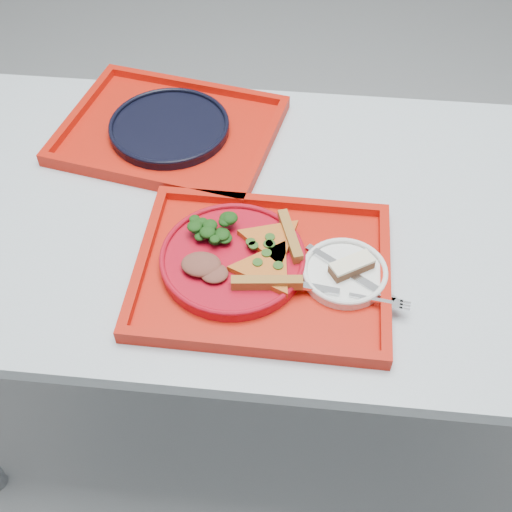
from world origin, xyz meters
name	(u,v)px	position (x,y,z in m)	size (l,w,h in m)	color
ground	(283,397)	(0.00, 0.00, 0.00)	(10.00, 10.00, 0.00)	gray
table	(294,238)	(0.00, 0.00, 0.68)	(1.60, 0.80, 0.75)	#A8B2BC
tray_main	(263,272)	(-0.05, -0.16, 0.76)	(0.45, 0.35, 0.01)	#B81609
tray_far	(170,133)	(-0.29, 0.21, 0.76)	(0.45, 0.35, 0.01)	#B81609
dinner_plate	(233,260)	(-0.10, -0.15, 0.77)	(0.26, 0.26, 0.02)	#A70B1B
side_plate	(344,274)	(0.10, -0.16, 0.77)	(0.15, 0.15, 0.01)	white
navy_plate	(170,128)	(-0.29, 0.21, 0.77)	(0.26, 0.26, 0.02)	black
pizza_slice_a	(267,267)	(-0.04, -0.18, 0.79)	(0.14, 0.12, 0.02)	orange
pizza_slice_b	(272,239)	(-0.04, -0.11, 0.79)	(0.13, 0.12, 0.02)	orange
salad_heap	(211,230)	(-0.15, -0.11, 0.80)	(0.08, 0.07, 0.04)	black
meat_portion	(201,264)	(-0.16, -0.18, 0.79)	(0.07, 0.06, 0.02)	brown
dessert_bar	(352,266)	(0.11, -0.16, 0.79)	(0.08, 0.07, 0.02)	#532F1B
knife	(350,272)	(0.10, -0.16, 0.78)	(0.18, 0.02, 0.01)	silver
fork	(348,294)	(0.10, -0.21, 0.78)	(0.18, 0.02, 0.01)	silver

